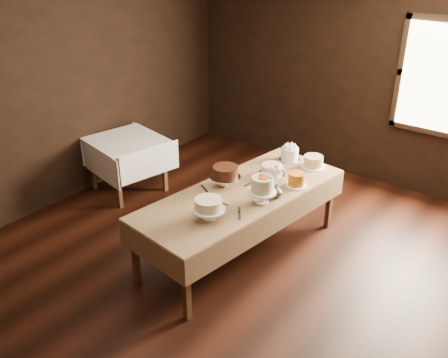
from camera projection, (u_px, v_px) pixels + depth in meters
floor at (213, 264)px, 5.36m from camera, size 5.00×6.00×0.01m
wall_back at (348, 77)px, 6.86m from camera, size 5.00×0.02×2.80m
wall_left at (52, 96)px, 6.10m from camera, size 0.02×6.00×2.80m
window at (448, 80)px, 6.01m from camera, size 1.10×0.05×1.30m
display_table at (241, 197)px, 5.27m from camera, size 1.24×2.53×0.75m
side_table at (126, 145)px, 6.62m from camera, size 1.04×1.04×0.75m
cake_meringue at (290, 154)px, 5.94m from camera, size 0.29×0.29×0.16m
cake_speckled at (313, 162)px, 5.78m from camera, size 0.31×0.31×0.13m
cake_lattice at (272, 170)px, 5.59m from camera, size 0.31×0.31×0.11m
cake_caramel at (296, 180)px, 5.35m from camera, size 0.25×0.25×0.15m
cake_chocolate at (225, 177)px, 5.33m from camera, size 0.33×0.33×0.24m
cake_flowers at (262, 191)px, 4.99m from camera, size 0.31×0.31×0.29m
cake_cream at (208, 210)px, 4.72m from camera, size 0.32×0.32×0.23m
cake_server_a at (223, 203)px, 5.02m from camera, size 0.24×0.03×0.01m
cake_server_b at (240, 216)px, 4.80m from camera, size 0.16×0.21×0.01m
cake_server_c at (255, 181)px, 5.46m from camera, size 0.06×0.24×0.01m
cake_server_d at (275, 191)px, 5.26m from camera, size 0.17×0.20×0.01m
cake_server_e at (207, 192)px, 5.25m from camera, size 0.22×0.14×0.01m
flower_vase at (276, 191)px, 5.12m from camera, size 0.18×0.18×0.14m
flower_bouquet at (277, 174)px, 5.04m from camera, size 0.14×0.14×0.20m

